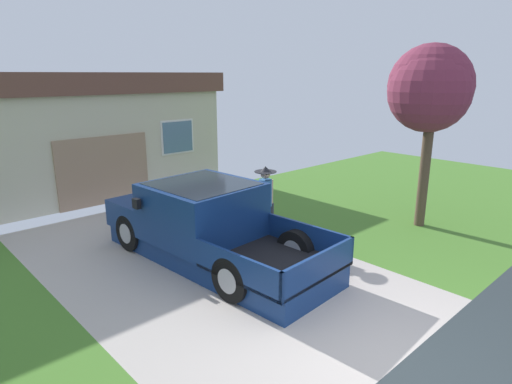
{
  "coord_description": "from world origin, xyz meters",
  "views": [
    {
      "loc": [
        -4.64,
        -2.31,
        3.74
      ],
      "look_at": [
        1.52,
        4.28,
        1.27
      ],
      "focal_mm": 30.26,
      "sensor_mm": 36.0,
      "label": 1
    }
  ],
  "objects_px": {
    "pickup_truck": "(204,224)",
    "person_with_hat": "(265,198)",
    "handbag": "(269,241)",
    "house_with_garage": "(24,132)",
    "front_yard_tree": "(429,89)"
  },
  "relations": [
    {
      "from": "handbag",
      "to": "house_with_garage",
      "type": "distance_m",
      "value": 9.54
    },
    {
      "from": "house_with_garage",
      "to": "front_yard_tree",
      "type": "xyz_separation_m",
      "value": [
        6.13,
        -10.6,
        1.48
      ]
    },
    {
      "from": "pickup_truck",
      "to": "handbag",
      "type": "xyz_separation_m",
      "value": [
        1.39,
        -0.56,
        -0.58
      ]
    },
    {
      "from": "pickup_truck",
      "to": "front_yard_tree",
      "type": "relative_size",
      "value": 1.2
    },
    {
      "from": "handbag",
      "to": "house_with_garage",
      "type": "relative_size",
      "value": 0.04
    },
    {
      "from": "handbag",
      "to": "front_yard_tree",
      "type": "relative_size",
      "value": 0.1
    },
    {
      "from": "house_with_garage",
      "to": "person_with_hat",
      "type": "bearing_deg",
      "value": -74.22
    },
    {
      "from": "pickup_truck",
      "to": "person_with_hat",
      "type": "height_order",
      "value": "person_with_hat"
    },
    {
      "from": "handbag",
      "to": "house_with_garage",
      "type": "height_order",
      "value": "house_with_garage"
    },
    {
      "from": "front_yard_tree",
      "to": "handbag",
      "type": "bearing_deg",
      "value": 158.36
    },
    {
      "from": "pickup_truck",
      "to": "person_with_hat",
      "type": "relative_size",
      "value": 3.03
    },
    {
      "from": "pickup_truck",
      "to": "person_with_hat",
      "type": "xyz_separation_m",
      "value": [
        1.56,
        -0.24,
        0.31
      ]
    },
    {
      "from": "handbag",
      "to": "front_yard_tree",
      "type": "height_order",
      "value": "front_yard_tree"
    },
    {
      "from": "person_with_hat",
      "to": "front_yard_tree",
      "type": "xyz_separation_m",
      "value": [
        3.65,
        -1.84,
        2.37
      ]
    },
    {
      "from": "pickup_truck",
      "to": "person_with_hat",
      "type": "distance_m",
      "value": 1.61
    }
  ]
}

